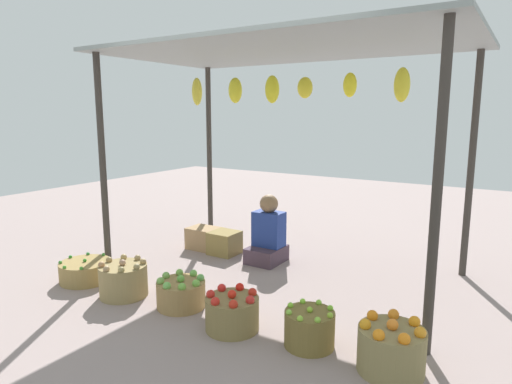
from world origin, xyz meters
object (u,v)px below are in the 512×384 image
at_px(basket_oranges, 391,349).
at_px(basket_limes, 309,328).
at_px(basket_green_apples, 181,293).
at_px(basket_red_tomatoes, 232,312).
at_px(basket_green_chilies, 86,271).
at_px(wooden_crate_near_vendor, 205,238).
at_px(vendor_person, 268,236).
at_px(basket_potatoes, 123,280).
at_px(wooden_crate_stacked_rear, 225,243).

bearing_deg(basket_oranges, basket_limes, 178.83).
height_order(basket_green_apples, basket_red_tomatoes, basket_red_tomatoes).
relative_size(basket_green_chilies, wooden_crate_near_vendor, 1.20).
bearing_deg(vendor_person, basket_green_chilies, -130.16).
relative_size(basket_red_tomatoes, basket_oranges, 0.97).
relative_size(vendor_person, basket_oranges, 1.77).
height_order(basket_potatoes, basket_red_tomatoes, basket_potatoes).
bearing_deg(basket_red_tomatoes, basket_oranges, 3.63).
height_order(wooden_crate_near_vendor, wooden_crate_stacked_rear, wooden_crate_stacked_rear).
distance_m(vendor_person, basket_potatoes, 1.69).
relative_size(basket_limes, wooden_crate_near_vendor, 0.87).
distance_m(basket_green_chilies, basket_red_tomatoes, 1.86).
distance_m(wooden_crate_near_vendor, wooden_crate_stacked_rear, 0.33).
bearing_deg(basket_green_apples, basket_red_tomatoes, -9.43).
bearing_deg(basket_limes, basket_oranges, -1.17).
bearing_deg(basket_oranges, wooden_crate_stacked_rear, 149.03).
xyz_separation_m(basket_green_chilies, wooden_crate_stacked_rear, (0.68, 1.46, 0.04)).
bearing_deg(wooden_crate_near_vendor, vendor_person, 0.24).
bearing_deg(basket_potatoes, wooden_crate_stacked_rear, 87.74).
xyz_separation_m(basket_oranges, wooden_crate_near_vendor, (-2.73, 1.48, -0.02)).
distance_m(vendor_person, basket_limes, 1.92).
xyz_separation_m(basket_green_chilies, basket_limes, (2.49, 0.04, 0.03)).
xyz_separation_m(vendor_person, basket_red_tomatoes, (0.59, -1.56, -0.16)).
height_order(vendor_person, basket_oranges, vendor_person).
bearing_deg(basket_limes, basket_potatoes, -177.24).
xyz_separation_m(basket_green_chilies, basket_oranges, (3.09, 0.02, 0.06)).
height_order(basket_green_chilies, basket_potatoes, basket_potatoes).
relative_size(basket_green_apples, basket_red_tomatoes, 1.01).
xyz_separation_m(basket_limes, basket_oranges, (0.60, -0.01, 0.02)).
distance_m(basket_potatoes, wooden_crate_stacked_rear, 1.52).
relative_size(basket_limes, wooden_crate_stacked_rear, 1.13).
bearing_deg(wooden_crate_near_vendor, basket_oranges, -28.44).
distance_m(basket_green_apples, wooden_crate_stacked_rear, 1.52).
bearing_deg(basket_green_chilies, basket_potatoes, -5.01).
bearing_deg(basket_limes, vendor_person, 129.70).
distance_m(basket_green_chilies, wooden_crate_stacked_rear, 1.62).
height_order(basket_green_apples, wooden_crate_stacked_rear, basket_green_apples).
bearing_deg(basket_green_apples, wooden_crate_stacked_rear, 111.46).
xyz_separation_m(basket_limes, wooden_crate_stacked_rear, (-1.81, 1.43, 0.00)).
bearing_deg(basket_oranges, vendor_person, 140.81).
xyz_separation_m(vendor_person, basket_potatoes, (-0.65, -1.56, -0.14)).
height_order(basket_limes, basket_oranges, basket_oranges).
relative_size(basket_oranges, wooden_crate_near_vendor, 1.04).
bearing_deg(basket_limes, basket_green_apples, 179.39).
xyz_separation_m(basket_green_apples, wooden_crate_stacked_rear, (-0.56, 1.42, 0.01)).
relative_size(basket_green_chilies, basket_green_apples, 1.18).
height_order(basket_potatoes, wooden_crate_stacked_rear, basket_potatoes).
height_order(basket_green_apples, basket_limes, basket_limes).
height_order(vendor_person, wooden_crate_near_vendor, vendor_person).
bearing_deg(vendor_person, basket_limes, -50.30).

